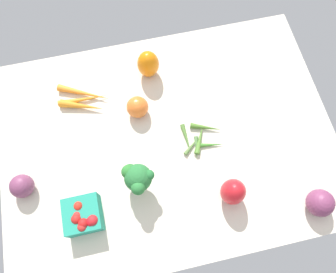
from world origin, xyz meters
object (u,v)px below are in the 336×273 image
at_px(red_onion_center, 22,186).
at_px(bell_pepper_red, 233,192).
at_px(okra_pile, 199,138).
at_px(red_onion_near_basket, 320,203).
at_px(berry_basket, 83,216).
at_px(bell_pepper_orange, 148,64).
at_px(carrot_bunch, 83,100).
at_px(broccoli_head, 137,178).
at_px(heirloom_tomato_orange, 137,107).

xyz_separation_m(red_onion_center, bell_pepper_red, (0.58, -0.15, 0.02)).
bearing_deg(bell_pepper_red, okra_pile, 102.86).
height_order(okra_pile, bell_pepper_red, bell_pepper_red).
relative_size(red_onion_near_basket, berry_basket, 0.77).
bearing_deg(bell_pepper_orange, carrot_bunch, -165.76).
xyz_separation_m(red_onion_center, bell_pepper_orange, (0.43, 0.31, 0.02)).
bearing_deg(broccoli_head, bell_pepper_orange, 74.10).
bearing_deg(red_onion_center, carrot_bunch, 50.94).
distance_m(okra_pile, bell_pepper_red, 0.20).
relative_size(heirloom_tomato_orange, berry_basket, 0.68).
relative_size(okra_pile, red_onion_center, 2.01).
bearing_deg(bell_pepper_orange, red_onion_center, -144.56).
distance_m(heirloom_tomato_orange, broccoli_head, 0.24).
distance_m(okra_pile, heirloom_tomato_orange, 0.22).
xyz_separation_m(red_onion_near_basket, berry_basket, (-0.65, 0.11, -0.00)).
bearing_deg(bell_pepper_orange, heirloom_tomato_orange, -114.87).
xyz_separation_m(red_onion_center, broccoli_head, (0.33, -0.06, 0.04)).
bearing_deg(broccoli_head, red_onion_center, 170.02).
xyz_separation_m(bell_pepper_red, red_onion_near_basket, (0.23, -0.08, -0.01)).
bearing_deg(red_onion_near_basket, red_onion_center, 164.11).
bearing_deg(berry_basket, heirloom_tomato_orange, 54.69).
relative_size(okra_pile, red_onion_near_basket, 1.78).
relative_size(bell_pepper_red, berry_basket, 1.03).
bearing_deg(bell_pepper_red, red_onion_near_basket, -19.28).
xyz_separation_m(bell_pepper_red, bell_pepper_orange, (-0.15, 0.46, 0.00)).
bearing_deg(bell_pepper_orange, berry_basket, -122.27).
bearing_deg(red_onion_center, bell_pepper_red, -14.50).
relative_size(heirloom_tomato_orange, broccoli_head, 0.59).
bearing_deg(heirloom_tomato_orange, red_onion_near_basket, -42.32).
bearing_deg(red_onion_near_basket, broccoli_head, 160.30).
distance_m(okra_pile, carrot_bunch, 0.40).
distance_m(bell_pepper_orange, carrot_bunch, 0.24).
xyz_separation_m(carrot_bunch, broccoli_head, (0.13, -0.31, 0.06)).
distance_m(bell_pepper_red, red_onion_near_basket, 0.25).
height_order(okra_pile, berry_basket, berry_basket).
height_order(okra_pile, red_onion_center, red_onion_center).
height_order(red_onion_center, berry_basket, berry_basket).
xyz_separation_m(bell_pepper_red, berry_basket, (-0.42, 0.03, -0.02)).
bearing_deg(red_onion_center, berry_basket, -37.11).
bearing_deg(bell_pepper_orange, bell_pepper_red, -71.96).
bearing_deg(okra_pile, broccoli_head, -155.10).
bearing_deg(bell_pepper_red, berry_basket, 176.12).
distance_m(broccoli_head, berry_basket, 0.18).
xyz_separation_m(okra_pile, berry_basket, (-0.38, -0.16, 0.03)).
height_order(bell_pepper_red, red_onion_near_basket, bell_pepper_red).
xyz_separation_m(okra_pile, carrot_bunch, (-0.34, 0.21, 0.00)).
xyz_separation_m(red_onion_near_basket, carrot_bunch, (-0.61, 0.48, -0.03)).
relative_size(red_onion_center, bell_pepper_red, 0.66).
height_order(red_onion_center, heirloom_tomato_orange, same).
height_order(okra_pile, bell_pepper_orange, bell_pepper_orange).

